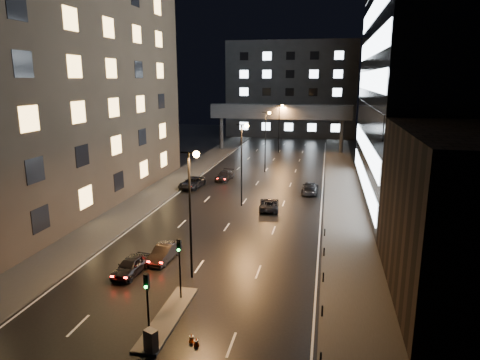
{
  "coord_description": "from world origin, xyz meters",
  "views": [
    {
      "loc": [
        9.98,
        -21.77,
        15.31
      ],
      "look_at": [
        0.42,
        24.96,
        4.0
      ],
      "focal_mm": 32.0,
      "sensor_mm": 36.0,
      "label": 1
    }
  ],
  "objects_px": {
    "car_away_b": "(164,253)",
    "car_toward_a": "(269,204)",
    "car_away_a": "(131,266)",
    "car_away_d": "(224,176)",
    "utility_cabinet": "(151,341)",
    "car_toward_b": "(310,188)",
    "car_away_c": "(192,183)"
  },
  "relations": [
    {
      "from": "car_away_b",
      "to": "car_toward_a",
      "type": "xyz_separation_m",
      "value": [
        6.9,
        16.48,
        -0.02
      ]
    },
    {
      "from": "car_away_a",
      "to": "car_away_d",
      "type": "height_order",
      "value": "car_away_a"
    },
    {
      "from": "car_away_a",
      "to": "utility_cabinet",
      "type": "height_order",
      "value": "utility_cabinet"
    },
    {
      "from": "car_toward_a",
      "to": "utility_cabinet",
      "type": "bearing_deg",
      "value": 78.49
    },
    {
      "from": "car_away_b",
      "to": "car_away_d",
      "type": "xyz_separation_m",
      "value": [
        -1.92,
        30.14,
        0.01
      ]
    },
    {
      "from": "car_away_a",
      "to": "car_away_b",
      "type": "relative_size",
      "value": 1.0
    },
    {
      "from": "car_toward_a",
      "to": "car_away_b",
      "type": "bearing_deg",
      "value": 61.41
    },
    {
      "from": "car_toward_b",
      "to": "car_toward_a",
      "type": "bearing_deg",
      "value": 63.4
    },
    {
      "from": "car_away_d",
      "to": "car_toward_b",
      "type": "distance_m",
      "value": 14.23
    },
    {
      "from": "car_away_c",
      "to": "utility_cabinet",
      "type": "distance_m",
      "value": 38.2
    },
    {
      "from": "car_away_a",
      "to": "car_toward_a",
      "type": "relative_size",
      "value": 0.87
    },
    {
      "from": "car_away_d",
      "to": "car_toward_b",
      "type": "height_order",
      "value": "car_toward_b"
    },
    {
      "from": "utility_cabinet",
      "to": "car_toward_b",
      "type": "bearing_deg",
      "value": 101.58
    },
    {
      "from": "car_away_b",
      "to": "car_away_c",
      "type": "distance_m",
      "value": 25.25
    },
    {
      "from": "car_toward_a",
      "to": "car_away_c",
      "type": "bearing_deg",
      "value": -39.54
    },
    {
      "from": "car_toward_a",
      "to": "car_toward_b",
      "type": "xyz_separation_m",
      "value": [
        4.47,
        8.59,
        0.09
      ]
    },
    {
      "from": "car_away_b",
      "to": "car_toward_b",
      "type": "distance_m",
      "value": 27.53
    },
    {
      "from": "car_away_c",
      "to": "utility_cabinet",
      "type": "height_order",
      "value": "car_away_c"
    },
    {
      "from": "car_away_d",
      "to": "car_away_b",
      "type": "bearing_deg",
      "value": -82.69
    },
    {
      "from": "car_away_a",
      "to": "utility_cabinet",
      "type": "distance_m",
      "value": 10.87
    },
    {
      "from": "utility_cabinet",
      "to": "car_toward_a",
      "type": "bearing_deg",
      "value": 107.0
    },
    {
      "from": "car_away_a",
      "to": "car_away_d",
      "type": "distance_m",
      "value": 33.21
    },
    {
      "from": "car_away_b",
      "to": "car_away_d",
      "type": "relative_size",
      "value": 0.86
    },
    {
      "from": "car_away_d",
      "to": "utility_cabinet",
      "type": "xyz_separation_m",
      "value": [
        5.97,
        -42.49,
        0.1
      ]
    },
    {
      "from": "car_away_a",
      "to": "car_toward_a",
      "type": "distance_m",
      "value": 21.32
    },
    {
      "from": "car_away_a",
      "to": "car_away_b",
      "type": "height_order",
      "value": "car_away_a"
    },
    {
      "from": "car_away_a",
      "to": "car_away_d",
      "type": "xyz_separation_m",
      "value": [
        -0.31,
        33.21,
        -0.01
      ]
    },
    {
      "from": "car_away_a",
      "to": "car_away_b",
      "type": "xyz_separation_m",
      "value": [
        1.61,
        3.07,
        -0.02
      ]
    },
    {
      "from": "car_toward_b",
      "to": "car_away_a",
      "type": "bearing_deg",
      "value": 66.14
    },
    {
      "from": "utility_cabinet",
      "to": "car_away_d",
      "type": "bearing_deg",
      "value": 120.65
    },
    {
      "from": "car_away_b",
      "to": "car_away_a",
      "type": "bearing_deg",
      "value": -112.76
    },
    {
      "from": "car_away_a",
      "to": "car_away_d",
      "type": "relative_size",
      "value": 0.86
    }
  ]
}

